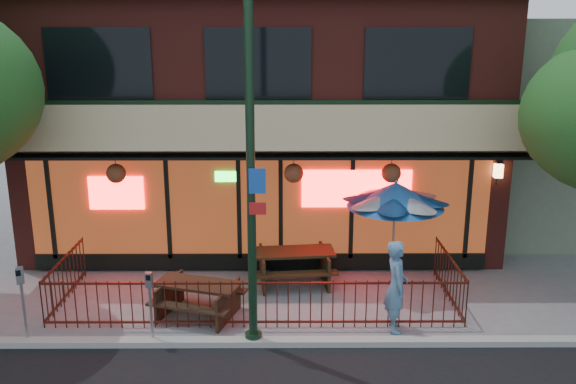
# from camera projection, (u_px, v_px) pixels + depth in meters

# --- Properties ---
(ground) EXTENTS (80.00, 80.00, 0.00)m
(ground) POSITION_uv_depth(u_px,v_px,m) (255.00, 332.00, 11.97)
(ground) COLOR gray
(ground) RESTS_ON ground
(curb) EXTENTS (80.00, 0.25, 0.12)m
(curb) POSITION_uv_depth(u_px,v_px,m) (253.00, 342.00, 11.47)
(curb) COLOR #999993
(curb) RESTS_ON ground
(restaurant_building) EXTENTS (12.96, 9.49, 8.05)m
(restaurant_building) POSITION_uv_depth(u_px,v_px,m) (264.00, 87.00, 17.76)
(restaurant_building) COLOR maroon
(restaurant_building) RESTS_ON ground
(neighbor_building) EXTENTS (6.00, 7.00, 6.00)m
(neighbor_building) POSITION_uv_depth(u_px,v_px,m) (558.00, 122.00, 18.66)
(neighbor_building) COLOR slate
(neighbor_building) RESTS_ON ground
(patio_fence) EXTENTS (8.44, 2.62, 1.00)m
(patio_fence) POSITION_uv_depth(u_px,v_px,m) (255.00, 292.00, 12.29)
(patio_fence) COLOR #41150D
(patio_fence) RESTS_ON ground
(street_light) EXTENTS (0.43, 0.32, 7.00)m
(street_light) POSITION_uv_depth(u_px,v_px,m) (251.00, 182.00, 10.76)
(street_light) COLOR black
(street_light) RESTS_ON ground
(picnic_table_left) EXTENTS (2.03, 1.76, 0.73)m
(picnic_table_left) POSITION_uv_depth(u_px,v_px,m) (198.00, 294.00, 12.54)
(picnic_table_left) COLOR #311D11
(picnic_table_left) RESTS_ON ground
(picnic_table_right) EXTENTS (2.01, 1.62, 0.80)m
(picnic_table_right) POSITION_uv_depth(u_px,v_px,m) (294.00, 262.00, 14.15)
(picnic_table_right) COLOR #322311
(picnic_table_right) RESTS_ON ground
(patio_umbrella) EXTENTS (2.19, 2.19, 2.51)m
(patio_umbrella) POSITION_uv_depth(u_px,v_px,m) (395.00, 195.00, 13.74)
(patio_umbrella) COLOR gray
(patio_umbrella) RESTS_ON ground
(pedestrian) EXTENTS (0.46, 0.69, 1.86)m
(pedestrian) POSITION_uv_depth(u_px,v_px,m) (396.00, 286.00, 11.84)
(pedestrian) COLOR teal
(pedestrian) RESTS_ON ground
(parking_meter_near) EXTENTS (0.14, 0.12, 1.43)m
(parking_meter_near) POSITION_uv_depth(u_px,v_px,m) (150.00, 296.00, 11.32)
(parking_meter_near) COLOR gray
(parking_meter_near) RESTS_ON ground
(parking_meter_far) EXTENTS (0.17, 0.15, 1.54)m
(parking_meter_far) POSITION_uv_depth(u_px,v_px,m) (22.00, 292.00, 11.29)
(parking_meter_far) COLOR #9FA3A8
(parking_meter_far) RESTS_ON ground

